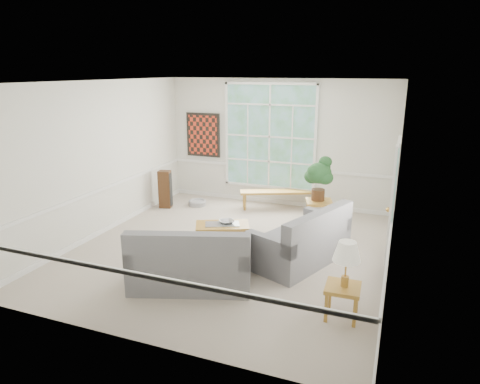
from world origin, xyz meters
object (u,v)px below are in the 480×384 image
Objects in this scene: loveseat_right at (300,234)px; end_table at (319,213)px; side_table at (342,302)px; loveseat_front at (191,255)px; coffee_table at (222,233)px.

end_table is at bearing 113.42° from loveseat_right.
end_table reaches higher than side_table.
side_table is at bearing -21.31° from loveseat_front.
side_table is at bearing -36.41° from loveseat_right.
loveseat_right is at bearing -88.80° from end_table.
coffee_table is at bearing 78.30° from loveseat_front.
side_table is (2.29, -0.11, -0.26)m from loveseat_front.
coffee_table is at bearing -132.93° from end_table.
loveseat_front is at bearing -111.75° from end_table.
end_table is at bearing 22.44° from coffee_table.
loveseat_right is 1.79× the size of coffee_table.
coffee_table is 1.88× the size of end_table.
loveseat_front is at bearing -111.67° from loveseat_right.
end_table is (1.32, 3.31, -0.22)m from loveseat_front.
coffee_table is 3.06m from side_table.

